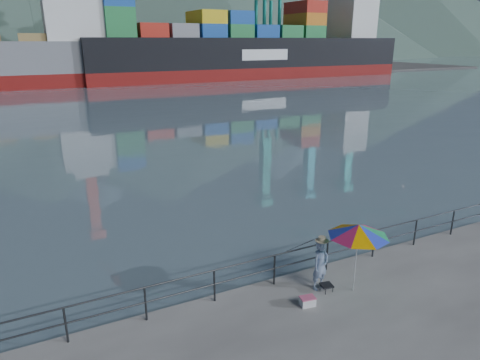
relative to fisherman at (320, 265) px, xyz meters
name	(u,v)px	position (x,y,z in m)	size (l,w,h in m)	color
harbor_water	(40,66)	(-2.12, 129.10, -0.79)	(500.00, 280.00, 0.00)	slate
far_dock	(98,74)	(7.88, 92.10, -0.79)	(200.00, 40.00, 0.40)	#514F4C
guardrail	(245,277)	(-2.12, 0.80, -0.27)	(22.00, 0.06, 1.03)	#2D3033
container_stacks	(199,60)	(32.30, 93.19, 1.77)	(58.00, 8.40, 7.80)	#267F3F
fisherman	(320,265)	(0.00, 0.00, 0.00)	(0.57, 0.38, 1.57)	#355D94
beach_umbrella	(359,230)	(0.84, -0.57, 1.20)	(2.02, 2.02, 2.17)	white
folding_stool	(326,288)	(0.09, -0.24, -0.67)	(0.40, 0.40, 0.22)	black
cooler_bag	(307,302)	(-0.84, -0.59, -0.67)	(0.41, 0.28, 0.24)	silver
fishing_rod	(298,270)	(0.01, 1.15, -0.79)	(0.02, 0.02, 2.25)	black
container_ship	(259,47)	(36.95, 70.92, 5.00)	(66.63, 11.11, 18.10)	maroon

